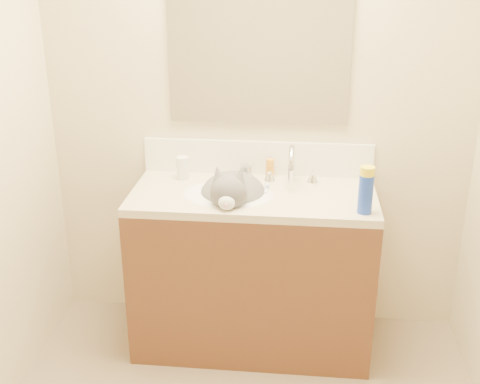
% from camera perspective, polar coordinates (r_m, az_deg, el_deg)
% --- Properties ---
extents(room_shell, '(2.24, 2.54, 2.52)m').
position_cam_1_polar(room_shell, '(1.82, -1.13, 6.79)').
color(room_shell, beige).
rests_on(room_shell, ground).
extents(vanity_cabinet, '(1.20, 0.55, 0.82)m').
position_cam_1_polar(vanity_cabinet, '(3.14, 1.19, -7.68)').
color(vanity_cabinet, brown).
rests_on(vanity_cabinet, ground).
extents(counter_slab, '(1.20, 0.55, 0.04)m').
position_cam_1_polar(counter_slab, '(2.95, 1.26, -0.40)').
color(counter_slab, beige).
rests_on(counter_slab, vanity_cabinet).
extents(basin, '(0.45, 0.36, 0.14)m').
position_cam_1_polar(basin, '(2.95, -1.12, -1.43)').
color(basin, white).
rests_on(basin, vanity_cabinet).
extents(faucet, '(0.28, 0.20, 0.21)m').
position_cam_1_polar(faucet, '(3.03, 4.89, 2.30)').
color(faucet, silver).
rests_on(faucet, counter_slab).
extents(cat, '(0.38, 0.46, 0.35)m').
position_cam_1_polar(cat, '(2.94, -0.71, -0.42)').
color(cat, '#555255').
rests_on(cat, basin).
extents(backsplash, '(1.20, 0.02, 0.18)m').
position_cam_1_polar(backsplash, '(3.16, 1.67, 3.26)').
color(backsplash, white).
rests_on(backsplash, counter_slab).
extents(mirror, '(0.90, 0.02, 0.80)m').
position_cam_1_polar(mirror, '(3.02, 1.80, 13.92)').
color(mirror, white).
rests_on(mirror, room_shell).
extents(pill_bottle, '(0.07, 0.07, 0.12)m').
position_cam_1_polar(pill_bottle, '(3.12, -5.44, 2.30)').
color(pill_bottle, white).
rests_on(pill_bottle, counter_slab).
extents(pill_label, '(0.07, 0.07, 0.04)m').
position_cam_1_polar(pill_label, '(3.12, -5.43, 2.05)').
color(pill_label, orange).
rests_on(pill_label, pill_bottle).
extents(silver_jar, '(0.07, 0.07, 0.06)m').
position_cam_1_polar(silver_jar, '(3.13, 0.58, 1.97)').
color(silver_jar, '#B7B7BC').
rests_on(silver_jar, counter_slab).
extents(amber_bottle, '(0.05, 0.05, 0.10)m').
position_cam_1_polar(amber_bottle, '(3.12, 2.86, 2.25)').
color(amber_bottle, orange).
rests_on(amber_bottle, counter_slab).
extents(toothbrush, '(0.02, 0.13, 0.01)m').
position_cam_1_polar(toothbrush, '(2.99, 2.57, 0.38)').
color(toothbrush, white).
rests_on(toothbrush, counter_slab).
extents(toothbrush_head, '(0.02, 0.03, 0.02)m').
position_cam_1_polar(toothbrush_head, '(2.98, 2.57, 0.43)').
color(toothbrush_head, '#597BBF').
rests_on(toothbrush_head, counter_slab).
extents(spray_can, '(0.07, 0.07, 0.18)m').
position_cam_1_polar(spray_can, '(2.74, 11.81, -0.20)').
color(spray_can, '#1B3BC0').
rests_on(spray_can, counter_slab).
extents(spray_cap, '(0.07, 0.07, 0.04)m').
position_cam_1_polar(spray_cap, '(2.70, 11.99, 1.95)').
color(spray_cap, yellow).
rests_on(spray_cap, spray_can).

